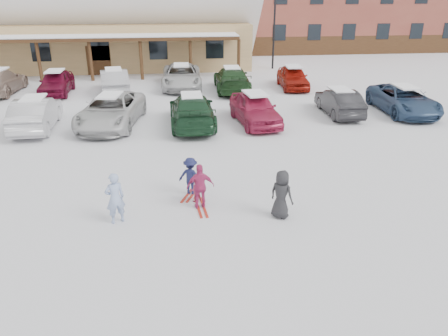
{
  "coord_description": "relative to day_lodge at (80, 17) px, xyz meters",
  "views": [
    {
      "loc": [
        -1.15,
        -12.09,
        6.58
      ],
      "look_at": [
        0.3,
        1.0,
        1.0
      ],
      "focal_mm": 35.0,
      "sensor_mm": 36.0,
      "label": 1
    }
  ],
  "objects": [
    {
      "name": "day_lodge",
      "position": [
        0.0,
        0.0,
        0.0
      ],
      "size": [
        29.12,
        12.5,
        10.38
      ],
      "color": "tan",
      "rests_on": "ground"
    },
    {
      "name": "parked_car_1",
      "position": [
        1.03,
        -18.71,
        -3.17
      ],
      "size": [
        1.9,
        4.8,
        1.56
      ],
      "primitive_type": "imported",
      "rotation": [
        0.0,
        0.0,
        3.2
      ],
      "color": "#AFAEB3",
      "rests_on": "ground"
    },
    {
      "name": "parked_car_4",
      "position": [
        11.76,
        -18.95,
        -3.17
      ],
      "size": [
        2.39,
        4.75,
        1.55
      ],
      "primitive_type": "imported",
      "rotation": [
        0.0,
        0.0,
        0.13
      ],
      "color": "#AB2348",
      "rests_on": "ground"
    },
    {
      "name": "parked_car_3",
      "position": [
        8.58,
        -18.97,
        -3.17
      ],
      "size": [
        2.25,
        5.37,
        1.55
      ],
      "primitive_type": "imported",
      "rotation": [
        0.0,
        0.0,
        3.16
      ],
      "color": "#193C24",
      "rests_on": "ground"
    },
    {
      "name": "adult_skier",
      "position": [
        5.94,
        -28.38,
        -3.15
      ],
      "size": [
        0.69,
        0.59,
        1.59
      ],
      "primitive_type": "imported",
      "rotation": [
        0.0,
        0.0,
        3.57
      ],
      "color": "#92A8D4",
      "rests_on": "ground"
    },
    {
      "name": "child_navy",
      "position": [
        8.21,
        -26.71,
        -3.29
      ],
      "size": [
        0.96,
        0.77,
        1.31
      ],
      "primitive_type": "imported",
      "rotation": [
        0.0,
        0.0,
        2.76
      ],
      "color": "#161A40",
      "rests_on": "ground"
    },
    {
      "name": "parked_car_12",
      "position": [
        15.74,
        -11.17,
        -3.21
      ],
      "size": [
        1.98,
        4.39,
        1.47
      ],
      "primitive_type": "imported",
      "rotation": [
        0.0,
        0.0,
        -0.06
      ],
      "color": "#9B170D",
      "rests_on": "ground"
    },
    {
      "name": "ground",
      "position": [
        9.0,
        -27.96,
        -3.94
      ],
      "size": [
        160.0,
        160.0,
        0.0
      ],
      "primitive_type": "plane",
      "color": "silver",
      "rests_on": "ground"
    },
    {
      "name": "parked_car_9",
      "position": [
        3.92,
        -11.47,
        -3.16
      ],
      "size": [
        2.42,
        4.96,
        1.56
      ],
      "primitive_type": "imported",
      "rotation": [
        0.0,
        0.0,
        3.31
      ],
      "color": "#A3A3A8",
      "rests_on": "ground"
    },
    {
      "name": "parked_car_11",
      "position": [
        11.51,
        -11.64,
        -3.17
      ],
      "size": [
        2.32,
        5.41,
        1.55
      ],
      "primitive_type": "imported",
      "rotation": [
        0.0,
        0.0,
        3.11
      ],
      "color": "#1E3E1D",
      "rests_on": "ground"
    },
    {
      "name": "parked_car_5",
      "position": [
        16.55,
        -17.87,
        -3.25
      ],
      "size": [
        1.5,
        4.24,
        1.39
      ],
      "primitive_type": "imported",
      "rotation": [
        0.0,
        0.0,
        3.13
      ],
      "color": "black",
      "rests_on": "ground"
    },
    {
      "name": "toddler_red",
      "position": [
        8.34,
        -27.27,
        -3.54
      ],
      "size": [
        0.46,
        0.4,
        0.82
      ],
      "primitive_type": "imported",
      "rotation": [
        0.0,
        0.0,
        3.4
      ],
      "color": "#AD2F4E",
      "rests_on": "ground"
    },
    {
      "name": "child_magenta",
      "position": [
        8.47,
        -27.75,
        -3.2
      ],
      "size": [
        0.9,
        0.45,
        1.48
      ],
      "primitive_type": "imported",
      "rotation": [
        0.0,
        0.0,
        3.24
      ],
      "color": "#B72F68",
      "rests_on": "ground"
    },
    {
      "name": "parked_car_6",
      "position": [
        20.18,
        -17.88,
        -3.21
      ],
      "size": [
        2.51,
        5.3,
        1.46
      ],
      "primitive_type": "imported",
      "rotation": [
        0.0,
        0.0,
        -0.02
      ],
      "color": "#31496C",
      "rests_on": "ground"
    },
    {
      "name": "skis_child_navy",
      "position": [
        8.21,
        -26.71,
        -3.93
      ],
      "size": [
        0.71,
        1.37,
        0.03
      ],
      "primitive_type": "cube",
      "rotation": [
        0.0,
        0.0,
        2.76
      ],
      "color": "#A72517",
      "rests_on": "ground"
    },
    {
      "name": "lamp_post",
      "position": [
        15.94,
        -3.86,
        -0.06
      ],
      "size": [
        0.5,
        0.25,
        6.94
      ],
      "color": "black",
      "rests_on": "ground"
    },
    {
      "name": "parked_car_10",
      "position": [
        8.25,
        -10.28,
        -3.17
      ],
      "size": [
        2.68,
        5.63,
        1.55
      ],
      "primitive_type": "imported",
      "rotation": [
        0.0,
        0.0,
        -0.02
      ],
      "color": "beige",
      "rests_on": "ground"
    },
    {
      "name": "parked_car_2",
      "position": [
        4.59,
        -18.54,
        -3.17
      ],
      "size": [
        3.34,
        5.91,
        1.56
      ],
      "primitive_type": "imported",
      "rotation": [
        0.0,
        0.0,
        -0.14
      ],
      "color": "silver",
      "rests_on": "ground"
    },
    {
      "name": "bystander_dark",
      "position": [
        10.85,
        -28.6,
        -3.18
      ],
      "size": [
        0.87,
        0.86,
        1.52
      ],
      "primitive_type": "imported",
      "rotation": [
        0.0,
        0.0,
        2.38
      ],
      "color": "#242426",
      "rests_on": "ground"
    },
    {
      "name": "skis_child_magenta",
      "position": [
        8.47,
        -27.75,
        -3.93
      ],
      "size": [
        0.34,
        1.41,
        0.03
      ],
      "primitive_type": "cube",
      "rotation": [
        0.0,
        0.0,
        3.24
      ],
      "color": "#A72517",
      "rests_on": "ground"
    },
    {
      "name": "parked_car_8",
      "position": [
        0.24,
        -11.23,
        -3.2
      ],
      "size": [
        1.87,
        4.42,
        1.49
      ],
      "primitive_type": "imported",
      "rotation": [
        0.0,
        0.0,
        0.02
      ],
      "color": "maroon",
      "rests_on": "ground"
    }
  ]
}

